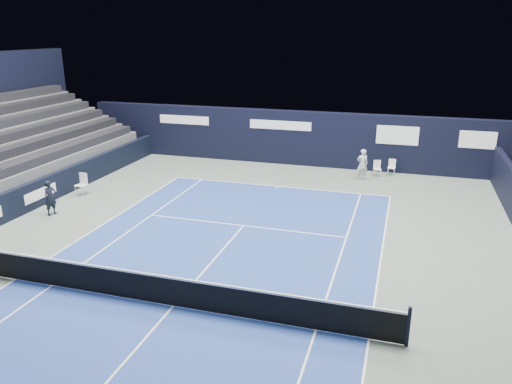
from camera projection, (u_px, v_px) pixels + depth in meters
ground at (201, 275)px, 16.05m from camera, size 48.00×48.00×0.00m
court_surface at (173, 306)px, 14.23m from camera, size 10.97×23.77×0.01m
folding_chair_back_a at (377, 167)px, 26.67m from camera, size 0.47×0.46×0.87m
folding_chair_back_b at (392, 166)px, 26.94m from camera, size 0.41×0.40×0.86m
line_judge_chair at (82, 183)px, 23.67m from camera, size 0.51×0.50×1.05m
line_judge at (50, 198)px, 21.05m from camera, size 0.51×0.63×1.49m
court_markings at (173, 306)px, 14.23m from camera, size 11.03×23.83×0.00m
tennis_net at (172, 291)px, 14.07m from camera, size 12.90×0.10×1.10m
back_sponsor_wall at (298, 138)px, 28.75m from camera, size 26.00×0.63×3.10m
side_barrier_left at (37, 193)px, 22.10m from camera, size 0.33×22.00×1.20m
tennis_player at (362, 164)px, 26.01m from camera, size 0.70×0.91×1.63m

